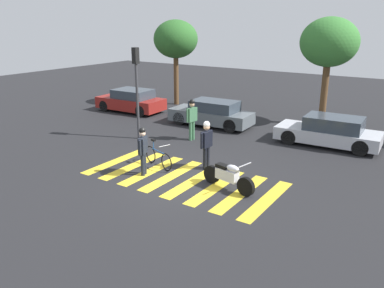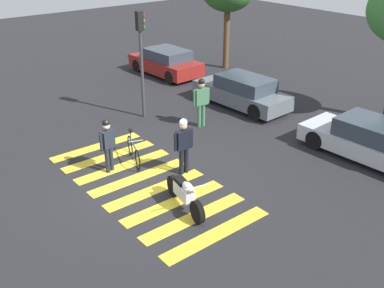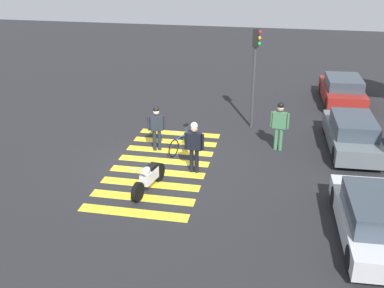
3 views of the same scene
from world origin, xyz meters
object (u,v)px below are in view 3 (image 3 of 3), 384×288
at_px(leaning_bicycle, 182,142).
at_px(car_maroon_wagon, 342,90).
at_px(police_motorcycle, 149,177).
at_px(officer_by_motorcycle, 157,125).
at_px(officer_on_foot, 194,144).
at_px(car_silver_sedan, 375,219).
at_px(pedestrian_bystander, 280,122).
at_px(traffic_light_pole, 255,63).
at_px(car_grey_coupe, 352,134).

height_order(leaning_bicycle, car_maroon_wagon, car_maroon_wagon).
bearing_deg(car_maroon_wagon, police_motorcycle, -33.52).
bearing_deg(officer_by_motorcycle, officer_on_foot, 48.02).
relative_size(leaning_bicycle, officer_on_foot, 0.91).
relative_size(officer_on_foot, car_silver_sedan, 0.41).
bearing_deg(police_motorcycle, officer_by_motorcycle, -169.75).
height_order(pedestrian_bystander, traffic_light_pole, traffic_light_pole).
bearing_deg(car_silver_sedan, traffic_light_pole, -153.76).
distance_m(police_motorcycle, car_maroon_wagon, 12.33).
relative_size(pedestrian_bystander, car_maroon_wagon, 0.46).
bearing_deg(pedestrian_bystander, officer_on_foot, -48.21).
relative_size(leaning_bicycle, car_grey_coupe, 0.38).
xyz_separation_m(leaning_bicycle, car_silver_sedan, (4.61, 6.16, 0.26)).
distance_m(car_grey_coupe, car_silver_sedan, 6.00).
bearing_deg(car_silver_sedan, car_grey_coupe, 179.17).
xyz_separation_m(leaning_bicycle, traffic_light_pole, (-3.02, 2.40, 2.41)).
height_order(officer_on_foot, pedestrian_bystander, pedestrian_bystander).
xyz_separation_m(officer_on_foot, traffic_light_pole, (-4.65, 1.61, 1.72)).
distance_m(leaning_bicycle, car_maroon_wagon, 9.60).
xyz_separation_m(car_grey_coupe, car_silver_sedan, (6.00, -0.09, -0.01)).
xyz_separation_m(leaning_bicycle, car_grey_coupe, (-1.39, 6.25, 0.27)).
distance_m(police_motorcycle, officer_by_motorcycle, 3.19).
xyz_separation_m(police_motorcycle, leaning_bicycle, (-3.16, 0.37, -0.08)).
xyz_separation_m(pedestrian_bystander, car_silver_sedan, (5.45, 2.61, -0.49)).
relative_size(leaning_bicycle, traffic_light_pole, 0.40).
distance_m(police_motorcycle, pedestrian_bystander, 5.64).
bearing_deg(pedestrian_bystander, car_grey_coupe, 101.54).
distance_m(officer_on_foot, car_grey_coupe, 6.25).
height_order(car_grey_coupe, traffic_light_pole, traffic_light_pole).
distance_m(pedestrian_bystander, car_maroon_wagon, 6.92).
height_order(leaning_bicycle, officer_by_motorcycle, officer_by_motorcycle).
height_order(car_grey_coupe, car_silver_sedan, car_grey_coupe).
bearing_deg(officer_by_motorcycle, leaning_bicycle, 94.71).
bearing_deg(traffic_light_pole, car_maroon_wagon, 135.38).
distance_m(officer_by_motorcycle, car_maroon_wagon, 10.30).
height_order(police_motorcycle, leaning_bicycle, police_motorcycle).
bearing_deg(police_motorcycle, officer_on_foot, 142.92).
distance_m(pedestrian_bystander, car_grey_coupe, 2.79).
height_order(officer_by_motorcycle, traffic_light_pole, traffic_light_pole).
bearing_deg(traffic_light_pole, police_motorcycle, -24.12).
relative_size(officer_by_motorcycle, pedestrian_bystander, 0.92).
relative_size(car_silver_sedan, traffic_light_pole, 1.07).
height_order(leaning_bicycle, officer_on_foot, officer_on_foot).
xyz_separation_m(police_motorcycle, car_grey_coupe, (-4.56, 6.62, 0.19)).
bearing_deg(traffic_light_pole, leaning_bicycle, -38.40).
height_order(leaning_bicycle, car_silver_sedan, car_silver_sedan).
relative_size(car_grey_coupe, car_silver_sedan, 0.99).
xyz_separation_m(officer_on_foot, car_grey_coupe, (-3.02, 5.46, -0.42)).
xyz_separation_m(officer_on_foot, car_maroon_wagon, (-8.74, 5.65, -0.41)).
xyz_separation_m(officer_by_motorcycle, traffic_light_pole, (-3.10, 3.33, 1.78)).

